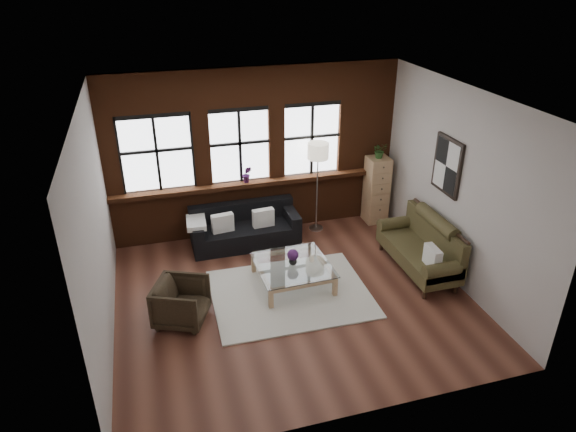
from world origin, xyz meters
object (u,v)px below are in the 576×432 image
object	(u,v)px
armchair	(181,302)
vintage_settee	(419,245)
vase	(293,261)
drawer_chest	(376,190)
coffee_table	(293,274)
floor_lamp	(317,184)
dark_sofa	(245,227)

from	to	relation	value
armchair	vintage_settee	bearing A→B (deg)	-62.08
vintage_settee	vase	world-z (taller)	vintage_settee
drawer_chest	vintage_settee	bearing A→B (deg)	-92.83
armchair	drawer_chest	xyz separation A→B (m)	(4.15, 2.25, 0.35)
coffee_table	floor_lamp	world-z (taller)	floor_lamp
dark_sofa	floor_lamp	world-z (taller)	floor_lamp
coffee_table	drawer_chest	world-z (taller)	drawer_chest
armchair	floor_lamp	size ratio (longest dim) A/B	0.38
armchair	coffee_table	world-z (taller)	armchair
vintage_settee	floor_lamp	size ratio (longest dim) A/B	0.95
coffee_table	vase	size ratio (longest dim) A/B	8.30
dark_sofa	armchair	bearing A→B (deg)	-124.20
armchair	drawer_chest	bearing A→B (deg)	-37.89
armchair	drawer_chest	world-z (taller)	drawer_chest
coffee_table	armchair	bearing A→B (deg)	-165.62
dark_sofa	armchair	distance (m)	2.46
armchair	coffee_table	size ratio (longest dim) A/B	0.62
floor_lamp	dark_sofa	bearing A→B (deg)	-172.70
vase	floor_lamp	xyz separation A→B (m)	(1.01, 1.75, 0.52)
vase	armchair	bearing A→B (deg)	-165.62
drawer_chest	floor_lamp	world-z (taller)	floor_lamp
vintage_settee	armchair	xyz separation A→B (m)	(-4.05, -0.30, -0.16)
dark_sofa	drawer_chest	bearing A→B (deg)	4.47
vintage_settee	coffee_table	size ratio (longest dim) A/B	1.56
dark_sofa	drawer_chest	world-z (taller)	drawer_chest
armchair	vase	bearing A→B (deg)	-51.99
vase	drawer_chest	xyz separation A→B (m)	(2.29, 1.77, 0.23)
vintage_settee	coffee_table	world-z (taller)	vintage_settee
coffee_table	floor_lamp	size ratio (longest dim) A/B	0.61
vintage_settee	drawer_chest	world-z (taller)	drawer_chest
dark_sofa	coffee_table	bearing A→B (deg)	-73.00
dark_sofa	vase	world-z (taller)	dark_sofa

